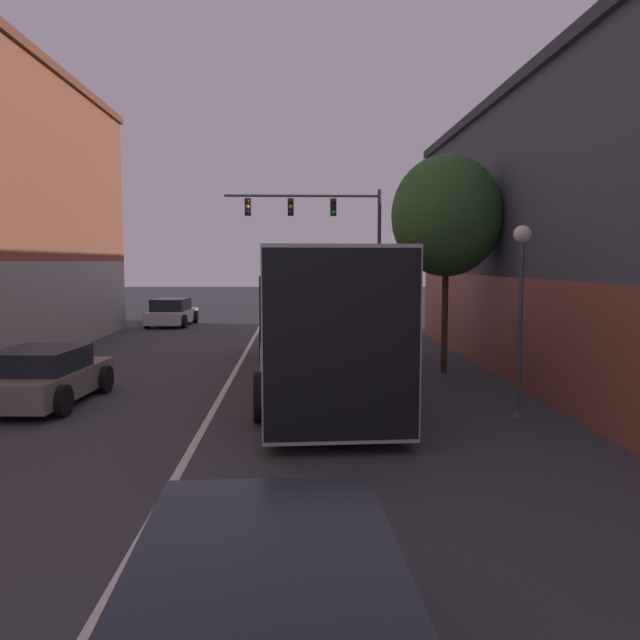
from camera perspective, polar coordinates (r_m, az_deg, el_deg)
The scene contains 7 objects.
lane_center_line at distance 16.91m, azimuth -8.29°, elevation -5.57°, with size 0.14×45.65×0.01m.
bus at distance 16.38m, azimuth -0.63°, elevation 1.02°, with size 3.36×13.05×3.48m.
parked_car_left_near at distance 32.06m, azimuth -13.39°, elevation 0.65°, with size 2.19×4.18×1.36m.
parked_car_left_mid at distance 15.33m, azimuth -23.92°, elevation -4.78°, with size 2.22×3.92×1.28m.
traffic_signal_gantry at distance 29.41m, azimuth 0.80°, elevation 8.57°, with size 7.31×0.36×6.54m.
street_lamp at distance 13.31m, azimuth 17.88°, elevation 2.27°, with size 0.37×0.37×3.93m.
street_tree_near at distance 18.15m, azimuth 11.50°, elevation 9.30°, with size 3.11×2.80×6.20m.
Camera 1 is at (1.80, 0.32, 3.19)m, focal length 35.00 mm.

